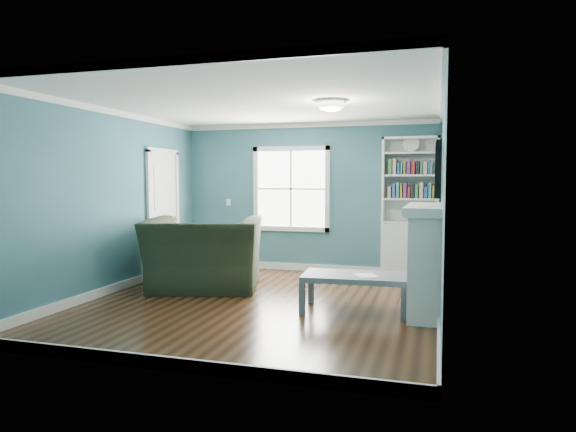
# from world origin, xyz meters

# --- Properties ---
(floor) EXTENTS (5.00, 5.00, 0.00)m
(floor) POSITION_xyz_m (0.00, 0.00, 0.00)
(floor) COLOR black
(floor) RESTS_ON ground
(room_walls) EXTENTS (5.00, 5.00, 5.00)m
(room_walls) POSITION_xyz_m (0.00, 0.00, 1.58)
(room_walls) COLOR #2F5A65
(room_walls) RESTS_ON ground
(trim) EXTENTS (4.50, 5.00, 2.60)m
(trim) POSITION_xyz_m (0.00, 0.00, 1.24)
(trim) COLOR white
(trim) RESTS_ON ground
(window) EXTENTS (1.40, 0.06, 1.50)m
(window) POSITION_xyz_m (-0.30, 2.49, 1.45)
(window) COLOR white
(window) RESTS_ON room_walls
(bookshelf) EXTENTS (0.90, 0.35, 2.31)m
(bookshelf) POSITION_xyz_m (1.77, 2.30, 0.92)
(bookshelf) COLOR silver
(bookshelf) RESTS_ON ground
(fireplace) EXTENTS (0.44, 1.58, 1.30)m
(fireplace) POSITION_xyz_m (2.08, 0.20, 0.64)
(fireplace) COLOR black
(fireplace) RESTS_ON ground
(tv) EXTENTS (0.06, 1.10, 0.65)m
(tv) POSITION_xyz_m (2.20, 0.20, 1.72)
(tv) COLOR black
(tv) RESTS_ON fireplace
(door) EXTENTS (0.12, 0.98, 2.17)m
(door) POSITION_xyz_m (-2.22, 1.40, 1.07)
(door) COLOR silver
(door) RESTS_ON ground
(ceiling_fixture) EXTENTS (0.38, 0.38, 0.15)m
(ceiling_fixture) POSITION_xyz_m (0.90, 0.10, 2.55)
(ceiling_fixture) COLOR white
(ceiling_fixture) RESTS_ON room_walls
(light_switch) EXTENTS (0.08, 0.01, 0.12)m
(light_switch) POSITION_xyz_m (-1.50, 2.48, 1.20)
(light_switch) COLOR white
(light_switch) RESTS_ON room_walls
(recliner) EXTENTS (1.83, 1.43, 1.41)m
(recliner) POSITION_xyz_m (-1.08, 0.57, 0.70)
(recliner) COLOR black
(recliner) RESTS_ON ground
(coffee_table) EXTENTS (1.29, 0.76, 0.46)m
(coffee_table) POSITION_xyz_m (1.24, -0.08, 0.40)
(coffee_table) COLOR #545C65
(coffee_table) RESTS_ON ground
(paper_sheet) EXTENTS (0.34, 0.37, 0.00)m
(paper_sheet) POSITION_xyz_m (1.38, -0.12, 0.46)
(paper_sheet) COLOR white
(paper_sheet) RESTS_ON coffee_table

